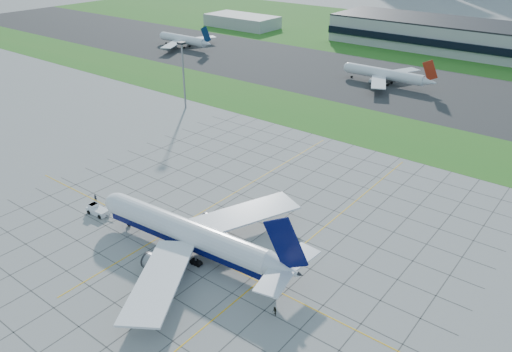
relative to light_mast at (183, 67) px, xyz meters
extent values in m
plane|color=gray|center=(70.00, -65.00, -16.18)|extent=(1400.00, 1400.00, 0.00)
cube|color=#2C7220|center=(70.00, 25.00, -16.16)|extent=(700.00, 35.00, 0.04)
cube|color=#383838|center=(70.00, 80.00, -16.15)|extent=(700.00, 75.00, 0.04)
cube|color=#2C7220|center=(70.00, 190.00, -16.16)|extent=(700.00, 145.00, 0.04)
cube|color=#474744|center=(22.00, -55.00, -16.17)|extent=(0.18, 130.00, 0.02)
cube|color=#474744|center=(30.00, -55.00, -16.17)|extent=(0.18, 130.00, 0.02)
cube|color=#474744|center=(38.00, -55.00, -16.17)|extent=(0.18, 130.00, 0.02)
cube|color=#474744|center=(46.00, -55.00, -16.17)|extent=(0.18, 130.00, 0.02)
cube|color=#474744|center=(54.00, -55.00, -16.17)|extent=(0.18, 130.00, 0.02)
cube|color=#474744|center=(62.00, -55.00, -16.17)|extent=(0.18, 130.00, 0.02)
cube|color=#474744|center=(70.00, -55.00, -16.17)|extent=(0.18, 130.00, 0.02)
cube|color=#474744|center=(78.00, -55.00, -16.17)|extent=(0.18, 130.00, 0.02)
cube|color=#474744|center=(86.00, -55.00, -16.17)|extent=(0.18, 130.00, 0.02)
cube|color=#474744|center=(94.00, -55.00, -16.17)|extent=(0.18, 130.00, 0.02)
cube|color=#474744|center=(102.00, -55.00, -16.17)|extent=(0.18, 130.00, 0.02)
cube|color=#474744|center=(110.00, -55.00, -16.17)|extent=(0.18, 130.00, 0.02)
cube|color=#474744|center=(118.00, -55.00, -16.17)|extent=(0.18, 130.00, 0.02)
cube|color=#474744|center=(70.00, -97.00, -16.17)|extent=(110.00, 0.18, 0.02)
cube|color=#474744|center=(70.00, -89.00, -16.17)|extent=(110.00, 0.18, 0.02)
cube|color=#474744|center=(70.00, -81.00, -16.17)|extent=(110.00, 0.18, 0.02)
cube|color=#474744|center=(70.00, -73.00, -16.17)|extent=(110.00, 0.18, 0.02)
cube|color=#474744|center=(70.00, -65.00, -16.17)|extent=(110.00, 0.18, 0.02)
cube|color=#474744|center=(70.00, -57.00, -16.17)|extent=(110.00, 0.18, 0.02)
cube|color=#474744|center=(70.00, -49.00, -16.17)|extent=(110.00, 0.18, 0.02)
cube|color=#474744|center=(70.00, -41.00, -16.17)|extent=(110.00, 0.18, 0.02)
cube|color=#474744|center=(70.00, -33.00, -16.17)|extent=(110.00, 0.18, 0.02)
cube|color=#474744|center=(70.00, -25.00, -16.17)|extent=(110.00, 0.18, 0.02)
cube|color=#474744|center=(70.00, -17.00, -16.17)|extent=(110.00, 0.18, 0.02)
cube|color=#474744|center=(70.00, -9.00, -16.17)|extent=(110.00, 0.18, 0.02)
cube|color=#474744|center=(70.00, -1.00, -16.17)|extent=(110.00, 0.18, 0.02)
cube|color=#EAAA0C|center=(70.00, -67.00, -16.16)|extent=(120.00, 0.25, 0.03)
cube|color=#EAAA0C|center=(60.00, -45.00, -16.16)|extent=(0.25, 100.00, 0.03)
cube|color=#EAAA0C|center=(88.00, -45.00, -16.16)|extent=(0.25, 100.00, 0.03)
cube|color=#B7B7B2|center=(-90.00, 145.00, -12.18)|extent=(50.00, 25.00, 8.00)
cylinder|color=gray|center=(0.00, 0.00, -3.68)|extent=(0.70, 0.70, 25.00)
cube|color=black|center=(0.00, 0.00, 9.02)|extent=(2.50, 2.50, 0.80)
cylinder|color=white|center=(69.21, -68.15, -11.07)|extent=(42.30, 8.65, 5.48)
cube|color=#060B41|center=(69.21, -68.15, -12.80)|extent=(42.27, 8.29, 1.46)
ellipsoid|color=white|center=(48.27, -69.75, -11.07)|extent=(9.16, 6.13, 5.48)
cube|color=black|center=(46.27, -69.90, -10.61)|extent=(2.22, 3.07, 0.55)
cone|color=white|center=(93.34, -66.32, -10.79)|extent=(7.68, 5.74, 5.21)
cube|color=#060B41|center=(93.80, -66.28, -4.68)|extent=(9.96, 1.21, 11.66)
cube|color=white|center=(73.57, -53.17, -11.98)|extent=(17.08, 26.80, 0.89)
cube|color=white|center=(75.78, -82.31, -11.98)|extent=(20.02, 26.22, 0.89)
cylinder|color=slate|center=(68.48, -58.59, -13.81)|extent=(6.18, 3.91, 3.47)
cylinder|color=slate|center=(69.94, -77.71, -13.81)|extent=(6.18, 3.91, 3.47)
cylinder|color=gray|center=(50.55, -69.57, -14.99)|extent=(0.35, 0.35, 2.37)
cylinder|color=black|center=(50.55, -69.57, -15.68)|extent=(1.04, 0.53, 1.00)
cylinder|color=black|center=(73.54, -64.89, -15.59)|extent=(1.27, 1.18, 1.19)
cylinder|color=black|center=(73.99, -70.72, -15.59)|extent=(1.27, 1.18, 1.19)
cube|color=white|center=(40.15, -70.70, -15.30)|extent=(6.08, 3.19, 1.37)
cube|color=white|center=(38.59, -70.82, -14.32)|extent=(1.93, 2.29, 1.08)
cube|color=black|center=(38.59, -70.82, -14.12)|extent=(1.72, 2.08, 0.69)
cube|color=gray|center=(44.36, -70.38, -15.59)|extent=(2.95, 0.40, 0.18)
cylinder|color=black|center=(38.10, -69.58, -15.64)|extent=(1.11, 0.57, 1.08)
cylinder|color=black|center=(38.29, -72.12, -15.64)|extent=(1.11, 0.57, 1.08)
cylinder|color=black|center=(42.01, -69.28, -15.64)|extent=(1.11, 0.57, 1.08)
cylinder|color=black|center=(42.21, -71.83, -15.64)|extent=(1.11, 0.57, 1.08)
imported|color=black|center=(34.17, -67.14, -15.20)|extent=(0.79, 0.86, 1.96)
imported|color=black|center=(96.28, -72.91, -15.21)|extent=(1.20, 1.18, 1.95)
cylinder|color=white|center=(-77.38, 75.42, -11.68)|extent=(33.07, 4.80, 4.80)
cube|color=#072049|center=(-59.01, 75.42, -6.68)|extent=(7.46, 0.40, 9.15)
cube|color=white|center=(-75.08, 86.42, -12.48)|extent=(13.89, 20.66, 0.40)
cube|color=white|center=(-75.08, 64.42, -12.48)|extent=(13.89, 20.66, 0.40)
cylinder|color=black|center=(-74.62, 77.62, -15.68)|extent=(1.00, 1.00, 1.00)
cylinder|color=black|center=(-74.62, 73.22, -15.68)|extent=(1.00, 1.00, 1.00)
cylinder|color=white|center=(47.36, 78.30, -11.68)|extent=(36.17, 4.80, 4.80)
cube|color=#A02412|center=(67.45, 78.30, -6.68)|extent=(7.46, 0.40, 9.15)
cube|color=white|center=(49.87, 89.30, -12.48)|extent=(13.89, 20.66, 0.40)
cube|color=white|center=(49.87, 67.30, -12.48)|extent=(13.89, 20.66, 0.40)
cylinder|color=black|center=(50.37, 80.50, -15.68)|extent=(1.00, 1.00, 1.00)
cylinder|color=black|center=(50.37, 76.10, -15.68)|extent=(1.00, 1.00, 1.00)
camera|label=1|loc=(137.05, -130.90, 49.05)|focal=35.00mm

